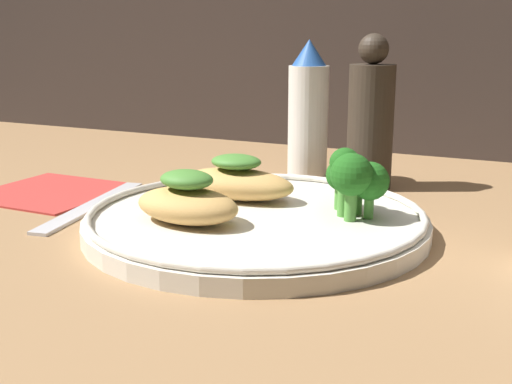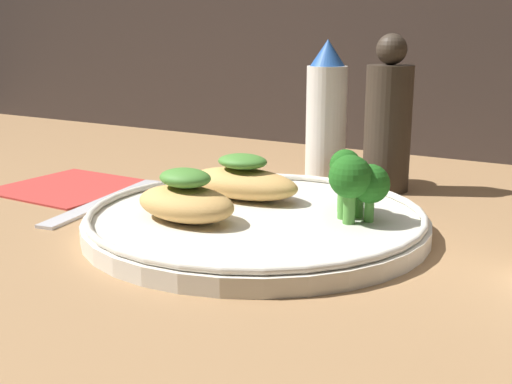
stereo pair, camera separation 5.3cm
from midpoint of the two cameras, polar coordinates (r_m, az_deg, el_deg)
name	(u,v)px [view 1 (the left image)]	position (r cm, az deg, el deg)	size (l,w,h in cm)	color
ground_plane	(256,237)	(54.30, -2.81, -4.03)	(180.00, 180.00, 1.00)	#936D47
plate	(256,220)	(53.86, -2.83, -2.52)	(28.75, 28.75, 2.00)	silver
grilled_meat_front	(187,202)	(51.87, -9.07, -0.90)	(9.48, 6.33, 4.30)	tan
grilled_meat_middle	(236,181)	(58.70, -4.36, 0.94)	(11.25, 5.54, 4.15)	tan
broccoli_bunch	(354,177)	(52.77, 5.89, 1.27)	(5.93, 6.14, 5.78)	#4C8E38
sauce_bottle	(308,115)	(71.24, 2.51, 6.87)	(4.41, 4.41, 15.60)	white
pepper_grinder	(371,120)	(68.79, 7.98, 6.34)	(4.85, 4.85, 16.22)	#382D23
fork	(90,205)	(63.76, -16.85, -1.14)	(5.33, 18.62, 0.60)	silver
napkin	(51,191)	(71.05, -19.84, 0.06)	(13.33, 13.33, 0.40)	#B2332D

